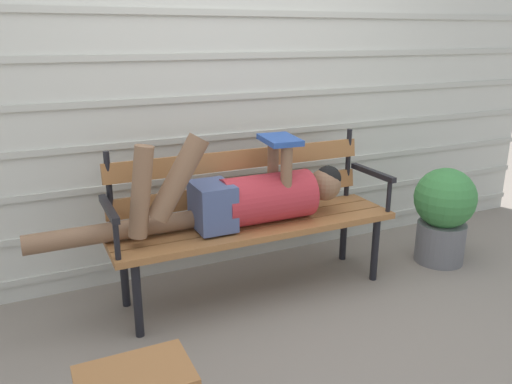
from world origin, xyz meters
name	(u,v)px	position (x,y,z in m)	size (l,w,h in m)	color
ground_plane	(266,302)	(0.00, 0.00, 0.00)	(12.00, 12.00, 0.00)	gray
house_siding	(222,97)	(0.00, 0.63, 1.08)	(5.17, 0.08, 2.17)	beige
park_bench	(251,211)	(0.00, 0.20, 0.48)	(1.64, 0.44, 0.87)	#9E6638
reclining_person	(243,197)	(-0.08, 0.13, 0.60)	(1.75, 0.27, 0.55)	#B72D38
potted_plant	(443,212)	(1.28, 0.00, 0.35)	(0.39, 0.39, 0.63)	slate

